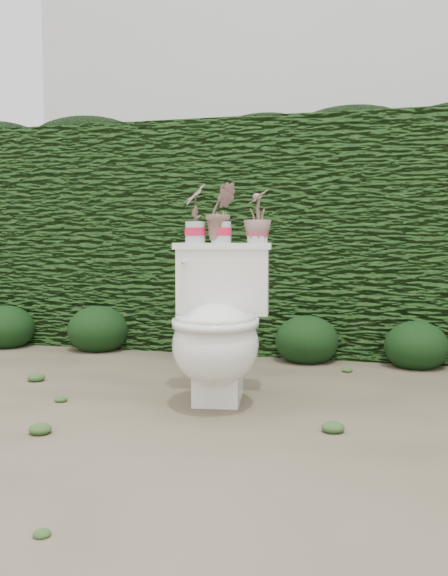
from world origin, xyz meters
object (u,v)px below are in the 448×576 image
(potted_plant_left, at_px, (195,215))
(potted_plant_center, at_px, (221,214))
(potted_plant_right, at_px, (257,218))
(toilet, at_px, (218,330))

(potted_plant_left, relative_size, potted_plant_center, 0.99)
(potted_plant_center, height_order, potted_plant_right, potted_plant_center)
(potted_plant_center, bearing_deg, toilet, -110.59)
(potted_plant_center, bearing_deg, potted_plant_right, -23.11)
(toilet, xyz_separation_m, potted_plant_right, (0.14, 0.27, 0.55))
(toilet, height_order, potted_plant_center, potted_plant_center)
(potted_plant_center, bearing_deg, potted_plant_left, 156.89)
(toilet, distance_m, potted_plant_right, 0.62)
(potted_plant_center, relative_size, potted_plant_right, 1.15)
(toilet, bearing_deg, potted_plant_right, 53.42)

